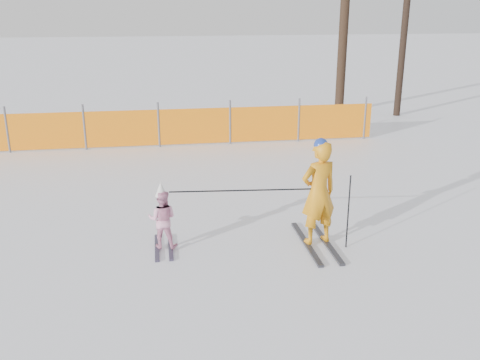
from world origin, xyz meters
The scene contains 6 objects.
ground centered at (0.00, 0.00, 0.00)m, with size 120.00×120.00×0.00m, color white.
adult centered at (1.20, -0.07, 0.90)m, with size 0.72×1.69×1.82m.
child centered at (-1.32, 0.16, 0.52)m, with size 0.54×1.00×1.15m.
ski_poles centered at (0.54, -0.07, 0.85)m, with size 2.86×0.44×1.25m.
safety_fence centered at (-2.22, 6.78, 0.56)m, with size 14.21×0.06×1.25m.
tree_trunks centered at (5.84, 10.52, 3.40)m, with size 2.15×1.13×7.24m.
Camera 1 is at (-1.32, -7.93, 3.83)m, focal length 40.00 mm.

